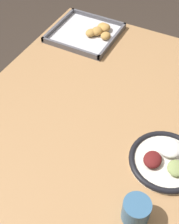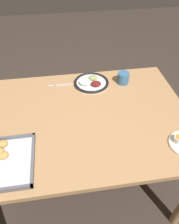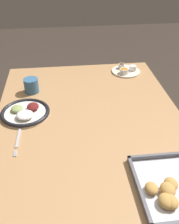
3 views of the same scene
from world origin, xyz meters
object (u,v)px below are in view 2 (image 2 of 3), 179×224
at_px(baking_tray, 0,159).
at_px(drinking_cup, 123,78).
at_px(dinner_plate, 91,83).
at_px(fork, 66,84).

relative_size(baking_tray, drinking_cup, 3.81).
bearing_deg(baking_tray, drinking_cup, -144.37).
xyz_separation_m(dinner_plate, baking_tray, (0.54, 0.57, 0.00)).
bearing_deg(baking_tray, dinner_plate, -133.61).
bearing_deg(dinner_plate, fork, -5.52).
height_order(fork, drinking_cup, drinking_cup).
bearing_deg(dinner_plate, drinking_cup, 175.19).
bearing_deg(dinner_plate, baking_tray, 46.39).
distance_m(dinner_plate, drinking_cup, 0.23).
relative_size(fork, baking_tray, 0.73).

